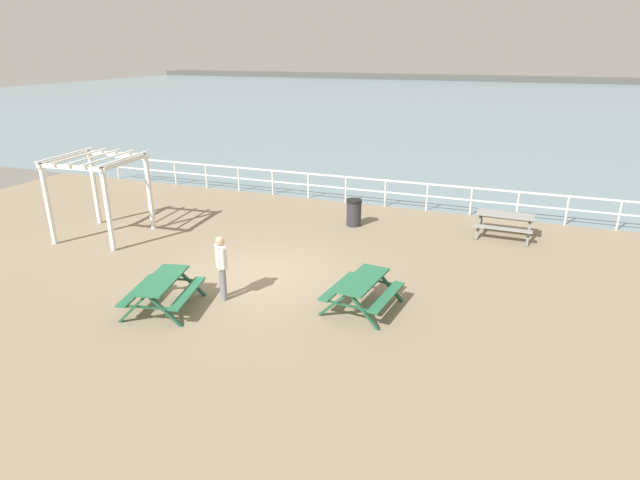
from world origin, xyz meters
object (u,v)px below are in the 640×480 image
picnic_table_near_left (505,219)px  picnic_table_mid_centre (362,286)px  litter_bin (354,212)px  lattice_pergola (98,178)px  picnic_table_near_right (162,286)px  visitor (222,264)px

picnic_table_near_left → picnic_table_mid_centre: bearing=-112.2°
picnic_table_near_left → picnic_table_mid_centre: 7.28m
picnic_table_mid_centre → litter_bin: size_ratio=2.08×
litter_bin → lattice_pergola: bearing=-151.9°
picnic_table_near_right → lattice_pergola: lattice_pergola is taller
picnic_table_near_left → visitor: 9.75m
picnic_table_near_right → picnic_table_mid_centre: 4.79m
litter_bin → visitor: bearing=-101.5°
picnic_table_mid_centre → picnic_table_near_right: bearing=117.9°
picnic_table_near_left → picnic_table_near_right: (-7.44, -8.34, 0.00)m
picnic_table_mid_centre → litter_bin: (-2.04, 5.92, -0.10)m
visitor → litter_bin: size_ratio=1.75×
picnic_table_near_left → visitor: (-6.37, -7.38, 0.36)m
picnic_table_mid_centre → visitor: (-3.40, -0.73, 0.36)m
picnic_table_near_left → litter_bin: litter_bin is taller
visitor → litter_bin: 6.80m
picnic_table_near_left → lattice_pergola: lattice_pergola is taller
picnic_table_mid_centre → lattice_pergola: size_ratio=0.72×
visitor → litter_bin: (1.35, 6.65, -0.47)m
picnic_table_mid_centre → visitor: bearing=109.3°
visitor → picnic_table_mid_centre: bearing=-31.1°
picnic_table_near_left → litter_bin: 5.07m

